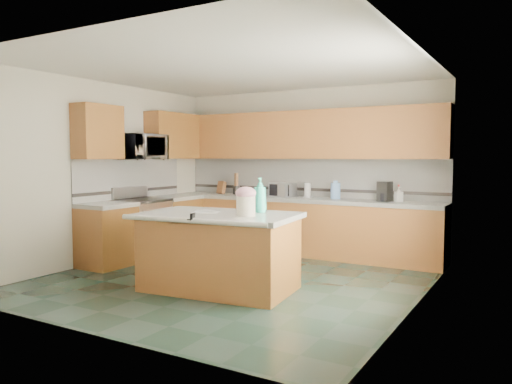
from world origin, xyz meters
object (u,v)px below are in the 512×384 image
Objects in this scene: island_base at (219,254)px; knife_block at (221,188)px; coffee_maker at (385,191)px; soap_bottle_island at (260,195)px; treat_jar at (246,206)px; island_top at (219,216)px; toaster_oven at (283,190)px.

island_base is 3.09m from knife_block.
knife_block is 0.75× the size of coffee_maker.
island_base is 4.11× the size of soap_bottle_island.
island_base is 5.82× the size of coffee_maker.
treat_jar is 0.53× the size of soap_bottle_island.
island_top is 2.85m from coffee_maker.
treat_jar is at bearing -100.80° from soap_bottle_island.
knife_block is (-1.67, 2.53, 0.60)m from island_base.
island_base is 7.81× the size of knife_block.
soap_bottle_island reaches higher than coffee_maker.
coffee_maker is at bearing 51.59° from soap_bottle_island.
coffee_maker is (0.84, 2.63, 0.04)m from treat_jar.
toaster_oven is (-0.82, 2.20, -0.09)m from soap_bottle_island.
island_top is at bearing -155.08° from soap_bottle_island.
island_top is 3.04m from knife_block.
treat_jar is 2.73m from toaster_oven.
treat_jar is 0.76× the size of coffee_maker.
toaster_oven reaches higher than island_base.
knife_block is (-2.09, 2.60, -0.00)m from treat_jar.
soap_bottle_island reaches higher than knife_block.
treat_jar is (0.41, -0.07, 0.14)m from island_top.
island_top is 2.57m from toaster_oven.
island_top is at bearing 157.12° from treat_jar.
island_base is at bearing -56.15° from knife_block.
treat_jar is 0.56× the size of toaster_oven.
island_base is 7.70× the size of treat_jar.
coffee_maker is (1.26, 2.56, 0.18)m from island_top.
treat_jar is at bearing -51.17° from toaster_oven.
island_top reaches higher than island_base.
island_top is 6.16× the size of coffee_maker.
soap_bottle_island reaches higher than treat_jar.
knife_block is 2.93m from coffee_maker.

